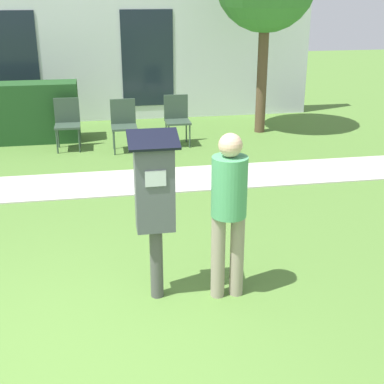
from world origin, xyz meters
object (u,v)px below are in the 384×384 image
(outdoor_chair_left, at_px, (67,120))
(outdoor_chair_middle, at_px, (124,121))
(person_standing, at_px, (229,204))
(outdoor_chair_right, at_px, (177,116))
(parking_meter, at_px, (155,196))

(outdoor_chair_left, xyz_separation_m, outdoor_chair_middle, (0.98, -0.27, 0.00))
(outdoor_chair_middle, bearing_deg, person_standing, -101.03)
(person_standing, distance_m, outdoor_chair_right, 5.25)
(person_standing, height_order, outdoor_chair_left, person_standing)
(outdoor_chair_left, bearing_deg, parking_meter, -79.55)
(outdoor_chair_left, bearing_deg, outdoor_chair_middle, -15.70)
(parking_meter, distance_m, person_standing, 0.66)
(parking_meter, relative_size, outdoor_chair_left, 1.77)
(person_standing, xyz_separation_m, outdoor_chair_right, (0.31, 5.23, -0.40))
(person_standing, bearing_deg, outdoor_chair_left, 71.68)
(person_standing, bearing_deg, parking_meter, 136.21)
(parking_meter, bearing_deg, outdoor_chair_right, 79.41)
(outdoor_chair_left, bearing_deg, person_standing, -73.08)
(parking_meter, height_order, outdoor_chair_left, parking_meter)
(outdoor_chair_left, distance_m, outdoor_chair_middle, 1.02)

